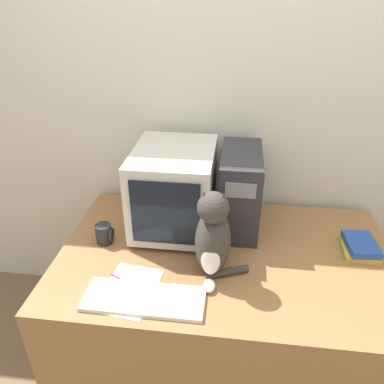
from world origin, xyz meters
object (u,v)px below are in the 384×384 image
(computer_tower, at_px, (240,190))
(pen, at_px, (123,280))
(crt_monitor, at_px, (174,189))
(cat, at_px, (213,238))
(book_stack, at_px, (360,247))
(keyboard, at_px, (144,299))
(mug, at_px, (104,234))

(computer_tower, distance_m, pen, 0.72)
(crt_monitor, bearing_deg, pen, -109.29)
(cat, bearing_deg, pen, -163.26)
(book_stack, distance_m, pen, 1.10)
(computer_tower, height_order, book_stack, computer_tower)
(book_stack, bearing_deg, cat, -161.30)
(computer_tower, relative_size, keyboard, 0.86)
(cat, xyz_separation_m, book_stack, (0.68, 0.23, -0.16))
(cat, distance_m, mug, 0.57)
(cat, distance_m, pen, 0.43)
(book_stack, distance_m, mug, 1.22)
(crt_monitor, relative_size, book_stack, 2.51)
(keyboard, distance_m, cat, 0.37)
(book_stack, bearing_deg, crt_monitor, 173.25)
(cat, xyz_separation_m, mug, (-0.53, 0.15, -0.13))
(computer_tower, height_order, pen, computer_tower)
(cat, relative_size, mug, 4.19)
(crt_monitor, distance_m, book_stack, 0.93)
(pen, xyz_separation_m, mug, (-0.16, 0.26, 0.05))
(keyboard, bearing_deg, mug, 128.16)
(crt_monitor, xyz_separation_m, book_stack, (0.90, -0.11, -0.19))
(crt_monitor, height_order, keyboard, crt_monitor)
(crt_monitor, height_order, pen, crt_monitor)
(computer_tower, relative_size, cat, 1.00)
(book_stack, relative_size, pen, 1.60)
(cat, xyz_separation_m, pen, (-0.37, -0.10, -0.18))
(keyboard, bearing_deg, book_stack, 24.74)
(crt_monitor, distance_m, keyboard, 0.58)
(computer_tower, relative_size, pen, 3.43)
(cat, height_order, pen, cat)
(keyboard, xyz_separation_m, mug, (-0.28, 0.35, 0.04))
(computer_tower, xyz_separation_m, mug, (-0.64, -0.24, -0.15))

